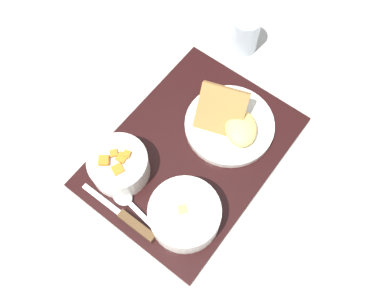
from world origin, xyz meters
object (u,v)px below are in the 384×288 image
(spoon, at_px, (129,202))
(glass_water, at_px, (245,35))
(bowl_soup, at_px, (185,214))
(plate_main, at_px, (230,123))
(knife, at_px, (133,223))
(bowl_salad, at_px, (119,165))

(spoon, bearing_deg, glass_water, -78.00)
(bowl_soup, xyz_separation_m, glass_water, (0.41, 0.11, -0.00))
(plate_main, relative_size, spoon, 1.40)
(knife, bearing_deg, bowl_salad, -37.89)
(plate_main, distance_m, knife, 0.28)
(knife, distance_m, spoon, 0.04)
(bowl_salad, distance_m, spoon, 0.07)
(knife, height_order, spoon, knife)
(knife, height_order, glass_water, glass_water)
(bowl_salad, distance_m, plate_main, 0.24)
(spoon, bearing_deg, knife, 148.18)
(bowl_soup, bearing_deg, spoon, 107.64)
(spoon, bearing_deg, plate_main, -96.59)
(bowl_soup, height_order, spoon, bowl_soup)
(bowl_soup, relative_size, plate_main, 0.71)
(bowl_salad, relative_size, knife, 0.65)
(bowl_salad, height_order, knife, bowl_salad)
(plate_main, height_order, knife, plate_main)
(bowl_soup, bearing_deg, knife, 128.74)
(knife, bearing_deg, glass_water, -81.86)
(bowl_soup, distance_m, knife, 0.10)
(glass_water, bearing_deg, knife, -175.46)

